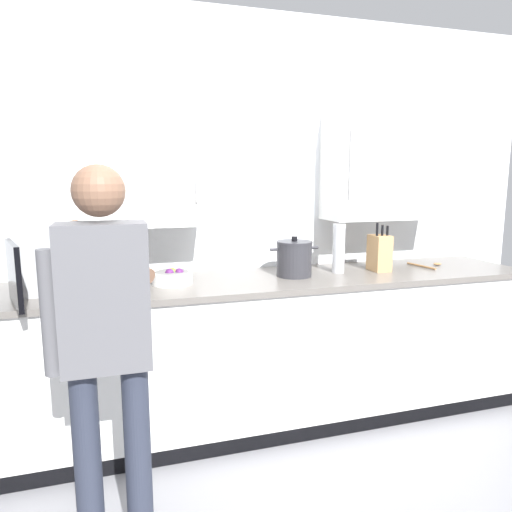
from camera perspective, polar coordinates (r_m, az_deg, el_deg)
The scene contains 10 objects.
ground_plane at distance 2.63m, azimuth 8.94°, elevation -26.80°, with size 9.61×9.61×0.00m, color gray.
back_wall_tiled at distance 3.19m, azimuth 0.58°, elevation 6.63°, with size 4.15×0.44×2.61m.
counter_unit at distance 3.07m, azimuth 2.46°, elevation -11.22°, with size 3.36×0.70×0.94m.
microwave_oven at distance 2.79m, azimuth -22.62°, elevation -0.51°, with size 0.51×0.70×0.33m.
stock_pot at distance 2.96m, azimuth 4.66°, elevation -0.31°, with size 0.32×0.22×0.25m.
fruit_bowl at distance 2.79m, azimuth -10.13°, elevation -2.49°, with size 0.24×0.24×0.10m.
knife_block at distance 3.22m, azimuth 14.76°, elevation 0.39°, with size 0.11×0.15×0.32m.
wooden_spoon at distance 3.50m, azimuth 20.27°, elevation -1.02°, with size 0.22×0.25×0.02m.
thermos_flask at distance 3.09m, azimuth 10.02°, elevation 0.93°, with size 0.08×0.08×0.32m.
person_figure at distance 1.98m, azimuth -17.91°, elevation -8.48°, with size 0.44×0.62×1.61m.
Camera 1 is at (-0.96, -1.89, 1.56)m, focal length 32.93 mm.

